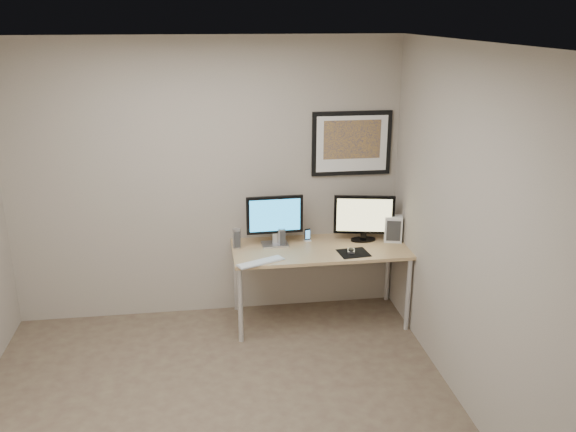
% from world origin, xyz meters
% --- Properties ---
extents(floor, '(3.60, 3.60, 0.00)m').
position_xyz_m(floor, '(0.00, 0.00, 0.00)').
color(floor, '#4F3C31').
rests_on(floor, ground).
extents(room, '(3.60, 3.60, 3.60)m').
position_xyz_m(room, '(0.00, 0.45, 1.64)').
color(room, white).
rests_on(room, ground).
extents(desk, '(1.60, 0.70, 0.73)m').
position_xyz_m(desk, '(1.00, 1.35, 0.66)').
color(desk, '#AA7A52').
rests_on(desk, floor).
extents(framed_art, '(0.75, 0.04, 0.60)m').
position_xyz_m(framed_art, '(1.35, 1.68, 1.62)').
color(framed_art, black).
rests_on(framed_art, room).
extents(monitor_large, '(0.52, 0.17, 0.47)m').
position_xyz_m(monitor_large, '(0.60, 1.47, 0.99)').
color(monitor_large, '#BCBCC1').
rests_on(monitor_large, desk).
extents(monitor_tv, '(0.56, 0.17, 0.44)m').
position_xyz_m(monitor_tv, '(1.44, 1.47, 0.97)').
color(monitor_tv, black).
rests_on(monitor_tv, desk).
extents(speaker_left, '(0.08, 0.08, 0.18)m').
position_xyz_m(speaker_left, '(0.25, 1.45, 0.82)').
color(speaker_left, '#BCBCC1').
rests_on(speaker_left, desk).
extents(speaker_right, '(0.08, 0.08, 0.17)m').
position_xyz_m(speaker_right, '(0.66, 1.45, 0.81)').
color(speaker_right, '#BCBCC1').
rests_on(speaker_right, desk).
extents(phone_dock, '(0.07, 0.07, 0.12)m').
position_xyz_m(phone_dock, '(0.92, 1.53, 0.79)').
color(phone_dock, black).
rests_on(phone_dock, desk).
extents(keyboard, '(0.44, 0.28, 0.01)m').
position_xyz_m(keyboard, '(0.42, 1.07, 0.74)').
color(keyboard, silver).
rests_on(keyboard, desk).
extents(mousepad, '(0.29, 0.26, 0.00)m').
position_xyz_m(mousepad, '(1.27, 1.17, 0.73)').
color(mousepad, black).
rests_on(mousepad, desk).
extents(mouse, '(0.08, 0.11, 0.03)m').
position_xyz_m(mouse, '(1.25, 1.19, 0.75)').
color(mouse, black).
rests_on(mouse, mousepad).
extents(fan_unit, '(0.18, 0.15, 0.25)m').
position_xyz_m(fan_unit, '(1.71, 1.42, 0.85)').
color(fan_unit, silver).
rests_on(fan_unit, desk).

